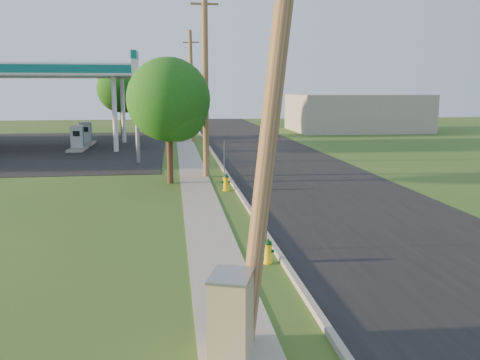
{
  "coord_description": "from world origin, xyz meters",
  "views": [
    {
      "loc": [
        -2.35,
        -9.61,
        4.59
      ],
      "look_at": [
        0.0,
        8.0,
        1.4
      ],
      "focal_mm": 38.0,
      "sensor_mm": 36.0,
      "label": 1
    }
  ],
  "objects_px": {
    "utility_pole_far": "(192,87)",
    "utility_cabinet": "(231,317)",
    "fuel_pump_ne": "(77,141)",
    "price_pylon": "(135,75)",
    "tree_verge": "(171,103)",
    "tree_lot": "(122,91)",
    "utility_pole_mid": "(205,82)",
    "fuel_pump_se": "(86,136)",
    "hydrant_far": "(207,148)",
    "hydrant_mid": "(226,182)",
    "utility_pole_near": "(275,76)",
    "hydrant_near": "(268,251)"
  },
  "relations": [
    {
      "from": "fuel_pump_se",
      "to": "tree_verge",
      "type": "height_order",
      "value": "tree_verge"
    },
    {
      "from": "fuel_pump_ne",
      "to": "price_pylon",
      "type": "xyz_separation_m",
      "value": [
        5.0,
        -7.5,
        4.71
      ]
    },
    {
      "from": "hydrant_far",
      "to": "utility_cabinet",
      "type": "height_order",
      "value": "utility_cabinet"
    },
    {
      "from": "utility_pole_near",
      "to": "fuel_pump_ne",
      "type": "distance_m",
      "value": 32.51
    },
    {
      "from": "utility_pole_near",
      "to": "price_pylon",
      "type": "height_order",
      "value": "utility_pole_near"
    },
    {
      "from": "fuel_pump_se",
      "to": "utility_cabinet",
      "type": "height_order",
      "value": "fuel_pump_se"
    },
    {
      "from": "price_pylon",
      "to": "fuel_pump_ne",
      "type": "bearing_deg",
      "value": 123.69
    },
    {
      "from": "utility_pole_mid",
      "to": "hydrant_far",
      "type": "bearing_deg",
      "value": 86.0
    },
    {
      "from": "utility_pole_near",
      "to": "utility_cabinet",
      "type": "bearing_deg",
      "value": -145.29
    },
    {
      "from": "tree_lot",
      "to": "utility_cabinet",
      "type": "distance_m",
      "value": 43.03
    },
    {
      "from": "hydrant_near",
      "to": "hydrant_far",
      "type": "distance_m",
      "value": 24.59
    },
    {
      "from": "hydrant_far",
      "to": "fuel_pump_ne",
      "type": "bearing_deg",
      "value": 166.75
    },
    {
      "from": "hydrant_mid",
      "to": "utility_cabinet",
      "type": "height_order",
      "value": "utility_cabinet"
    },
    {
      "from": "utility_pole_mid",
      "to": "fuel_pump_se",
      "type": "relative_size",
      "value": 3.06
    },
    {
      "from": "fuel_pump_se",
      "to": "hydrant_near",
      "type": "distance_m",
      "value": 32.33
    },
    {
      "from": "fuel_pump_ne",
      "to": "tree_lot",
      "type": "distance_m",
      "value": 11.79
    },
    {
      "from": "price_pylon",
      "to": "tree_lot",
      "type": "bearing_deg",
      "value": 97.95
    },
    {
      "from": "utility_pole_near",
      "to": "hydrant_far",
      "type": "bearing_deg",
      "value": 88.5
    },
    {
      "from": "tree_verge",
      "to": "hydrant_mid",
      "type": "relative_size",
      "value": 7.54
    },
    {
      "from": "price_pylon",
      "to": "hydrant_mid",
      "type": "xyz_separation_m",
      "value": [
        4.53,
        -9.45,
        -5.04
      ]
    },
    {
      "from": "hydrant_mid",
      "to": "hydrant_far",
      "type": "bearing_deg",
      "value": 89.51
    },
    {
      "from": "utility_pole_far",
      "to": "utility_cabinet",
      "type": "bearing_deg",
      "value": -91.3
    },
    {
      "from": "hydrant_mid",
      "to": "tree_lot",
      "type": "bearing_deg",
      "value": 104.29
    },
    {
      "from": "price_pylon",
      "to": "utility_pole_near",
      "type": "bearing_deg",
      "value": -80.58
    },
    {
      "from": "price_pylon",
      "to": "hydrant_far",
      "type": "relative_size",
      "value": 10.23
    },
    {
      "from": "tree_lot",
      "to": "hydrant_near",
      "type": "bearing_deg",
      "value": -79.25
    },
    {
      "from": "utility_pole_mid",
      "to": "fuel_pump_se",
      "type": "distance_m",
      "value": 19.65
    },
    {
      "from": "fuel_pump_se",
      "to": "hydrant_near",
      "type": "bearing_deg",
      "value": -72.72
    },
    {
      "from": "fuel_pump_se",
      "to": "fuel_pump_ne",
      "type": "bearing_deg",
      "value": -90.0
    },
    {
      "from": "fuel_pump_se",
      "to": "price_pylon",
      "type": "distance_m",
      "value": 13.4
    },
    {
      "from": "fuel_pump_se",
      "to": "utility_pole_near",
      "type": "bearing_deg",
      "value": -75.73
    },
    {
      "from": "utility_pole_far",
      "to": "hydrant_far",
      "type": "bearing_deg",
      "value": -84.11
    },
    {
      "from": "utility_pole_mid",
      "to": "utility_cabinet",
      "type": "distance_m",
      "value": 19.06
    },
    {
      "from": "utility_pole_far",
      "to": "tree_verge",
      "type": "xyz_separation_m",
      "value": [
        -1.8,
        -19.75,
        -0.87
      ]
    },
    {
      "from": "fuel_pump_se",
      "to": "tree_verge",
      "type": "distance_m",
      "value": 20.31
    },
    {
      "from": "tree_verge",
      "to": "utility_cabinet",
      "type": "bearing_deg",
      "value": -86.71
    },
    {
      "from": "fuel_pump_ne",
      "to": "fuel_pump_se",
      "type": "distance_m",
      "value": 4.0
    },
    {
      "from": "tree_verge",
      "to": "tree_lot",
      "type": "xyz_separation_m",
      "value": [
        -4.68,
        25.68,
        0.5
      ]
    },
    {
      "from": "hydrant_far",
      "to": "utility_pole_far",
      "type": "bearing_deg",
      "value": 95.89
    },
    {
      "from": "utility_pole_far",
      "to": "hydrant_far",
      "type": "distance_m",
      "value": 8.57
    },
    {
      "from": "price_pylon",
      "to": "tree_lot",
      "type": "height_order",
      "value": "tree_lot"
    },
    {
      "from": "tree_verge",
      "to": "utility_pole_mid",
      "type": "bearing_deg",
      "value": 44.28
    },
    {
      "from": "hydrant_near",
      "to": "fuel_pump_se",
      "type": "bearing_deg",
      "value": 107.28
    },
    {
      "from": "fuel_pump_ne",
      "to": "utility_cabinet",
      "type": "xyz_separation_m",
      "value": [
        8.07,
        -31.57,
        0.05
      ]
    },
    {
      "from": "fuel_pump_se",
      "to": "utility_cabinet",
      "type": "relative_size",
      "value": 2.09
    },
    {
      "from": "utility_pole_near",
      "to": "utility_pole_mid",
      "type": "relative_size",
      "value": 0.97
    },
    {
      "from": "utility_pole_mid",
      "to": "fuel_pump_ne",
      "type": "bearing_deg",
      "value": 124.4
    },
    {
      "from": "utility_pole_near",
      "to": "tree_lot",
      "type": "height_order",
      "value": "utility_pole_near"
    },
    {
      "from": "price_pylon",
      "to": "tree_verge",
      "type": "xyz_separation_m",
      "value": [
        2.1,
        -7.25,
        -1.5
      ]
    },
    {
      "from": "tree_lot",
      "to": "utility_pole_far",
      "type": "bearing_deg",
      "value": -42.46
    }
  ]
}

